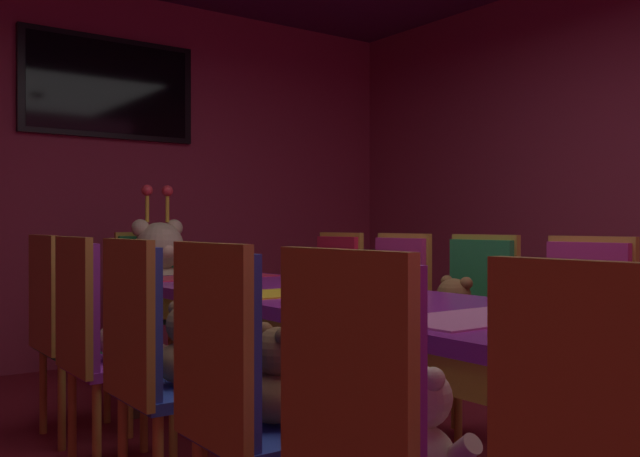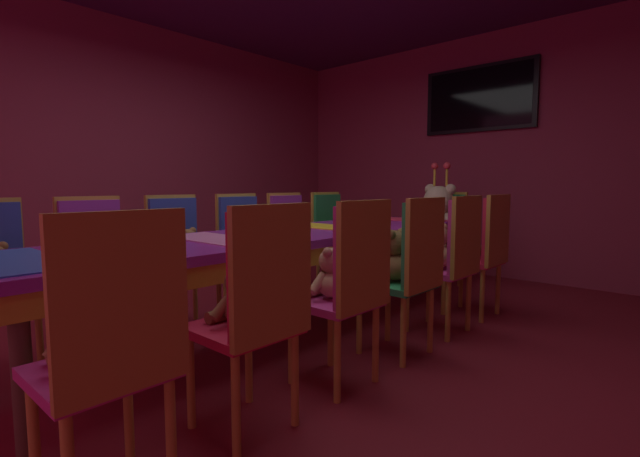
# 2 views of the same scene
# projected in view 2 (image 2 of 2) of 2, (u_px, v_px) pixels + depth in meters

# --- Properties ---
(ground_plane) EXTENTS (7.90, 7.90, 0.00)m
(ground_plane) POSITION_uv_depth(u_px,v_px,m) (283.00, 340.00, 3.09)
(ground_plane) COLOR maroon
(wall_back) EXTENTS (5.20, 0.12, 2.80)m
(wall_back) POSITION_uv_depth(u_px,v_px,m) (480.00, 156.00, 5.32)
(wall_back) COLOR #99334C
(wall_back) RESTS_ON ground_plane
(wall_left) EXTENTS (0.12, 6.40, 2.80)m
(wall_left) POSITION_uv_depth(u_px,v_px,m) (111.00, 152.00, 4.70)
(wall_left) COLOR #99334C
(wall_left) RESTS_ON ground_plane
(banquet_table) EXTENTS (0.90, 3.61, 0.75)m
(banquet_table) POSITION_uv_depth(u_px,v_px,m) (282.00, 245.00, 3.03)
(banquet_table) COLOR purple
(banquet_table) RESTS_ON ground_plane
(chair_left_1) EXTENTS (0.42, 0.41, 0.98)m
(chair_left_1) POSITION_uv_depth(u_px,v_px,m) (95.00, 256.00, 2.95)
(chair_left_1) COLOR purple
(chair_left_1) RESTS_ON ground_plane
(teddy_left_1) EXTENTS (0.22, 0.29, 0.27)m
(teddy_left_1) POSITION_uv_depth(u_px,v_px,m) (104.00, 262.00, 2.85)
(teddy_left_1) COLOR beige
(teddy_left_1) RESTS_ON chair_left_1
(chair_left_2) EXTENTS (0.42, 0.41, 0.98)m
(chair_left_2) POSITION_uv_depth(u_px,v_px,m) (178.00, 247.00, 3.38)
(chair_left_2) COLOR #2D47B2
(chair_left_2) RESTS_ON ground_plane
(teddy_left_2) EXTENTS (0.24, 0.31, 0.29)m
(teddy_left_2) POSITION_uv_depth(u_px,v_px,m) (188.00, 251.00, 3.28)
(teddy_left_2) COLOR brown
(teddy_left_2) RESTS_ON chair_left_2
(chair_left_3) EXTENTS (0.42, 0.41, 0.98)m
(chair_left_3) POSITION_uv_depth(u_px,v_px,m) (242.00, 240.00, 3.83)
(chair_left_3) COLOR #2D47B2
(chair_left_3) RESTS_ON ground_plane
(teddy_left_3) EXTENTS (0.24, 0.32, 0.30)m
(teddy_left_3) POSITION_uv_depth(u_px,v_px,m) (253.00, 242.00, 3.73)
(teddy_left_3) COLOR olive
(teddy_left_3) RESTS_ON chair_left_3
(chair_left_4) EXTENTS (0.42, 0.41, 0.98)m
(chair_left_4) POSITION_uv_depth(u_px,v_px,m) (290.00, 234.00, 4.26)
(chair_left_4) COLOR purple
(chair_left_4) RESTS_ON ground_plane
(teddy_left_4) EXTENTS (0.27, 0.34, 0.33)m
(teddy_left_4) POSITION_uv_depth(u_px,v_px,m) (301.00, 235.00, 4.16)
(teddy_left_4) COLOR tan
(teddy_left_4) RESTS_ON chair_left_4
(chair_left_5) EXTENTS (0.42, 0.41, 0.98)m
(chair_left_5) POSITION_uv_depth(u_px,v_px,m) (331.00, 230.00, 4.66)
(chair_left_5) COLOR #268C4C
(chair_left_5) RESTS_ON ground_plane
(chair_right_0) EXTENTS (0.42, 0.41, 0.98)m
(chair_right_0) POSITION_uv_depth(u_px,v_px,m) (114.00, 334.00, 1.40)
(chair_right_0) COLOR #CC338C
(chair_right_0) RESTS_ON ground_plane
(teddy_right_0) EXTENTS (0.24, 0.31, 0.29)m
(teddy_right_0) POSITION_uv_depth(u_px,v_px,m) (95.00, 328.00, 1.50)
(teddy_right_0) COLOR olive
(teddy_right_0) RESTS_ON chair_right_0
(chair_right_1) EXTENTS (0.42, 0.41, 0.98)m
(chair_right_1) POSITION_uv_depth(u_px,v_px,m) (260.00, 298.00, 1.85)
(chair_right_1) COLOR red
(chair_right_1) RESTS_ON ground_plane
(teddy_right_1) EXTENTS (0.21, 0.27, 0.26)m
(teddy_right_1) POSITION_uv_depth(u_px,v_px,m) (239.00, 299.00, 1.95)
(teddy_right_1) COLOR brown
(teddy_right_1) RESTS_ON chair_right_1
(chair_right_2) EXTENTS (0.42, 0.41, 0.98)m
(chair_right_2) POSITION_uv_depth(u_px,v_px,m) (352.00, 276.00, 2.29)
(chair_right_2) COLOR #CC338C
(chair_right_2) RESTS_ON ground_plane
(teddy_right_2) EXTENTS (0.23, 0.29, 0.28)m
(teddy_right_2) POSITION_uv_depth(u_px,v_px,m) (331.00, 276.00, 2.39)
(teddy_right_2) COLOR tan
(teddy_right_2) RESTS_ON chair_right_2
(chair_right_3) EXTENTS (0.42, 0.41, 0.98)m
(chair_right_3) POSITION_uv_depth(u_px,v_px,m) (413.00, 262.00, 2.72)
(chair_right_3) COLOR #268C4C
(chair_right_3) RESTS_ON ground_plane
(teddy_right_3) EXTENTS (0.27, 0.35, 0.33)m
(teddy_right_3) POSITION_uv_depth(u_px,v_px,m) (393.00, 259.00, 2.82)
(teddy_right_3) COLOR brown
(teddy_right_3) RESTS_ON chair_right_3
(chair_right_4) EXTENTS (0.42, 0.41, 0.98)m
(chair_right_4) POSITION_uv_depth(u_px,v_px,m) (455.00, 251.00, 3.15)
(chair_right_4) COLOR #CC338C
(chair_right_4) RESTS_ON ground_plane
(teddy_right_4) EXTENTS (0.27, 0.34, 0.32)m
(teddy_right_4) POSITION_uv_depth(u_px,v_px,m) (436.00, 249.00, 3.24)
(teddy_right_4) COLOR #9E7247
(teddy_right_4) RESTS_ON chair_right_4
(chair_right_5) EXTENTS (0.42, 0.41, 0.98)m
(chair_right_5) POSITION_uv_depth(u_px,v_px,m) (487.00, 244.00, 3.57)
(chair_right_5) COLOR red
(chair_right_5) RESTS_ON ground_plane
(teddy_right_5) EXTENTS (0.22, 0.29, 0.27)m
(teddy_right_5) POSITION_uv_depth(u_px,v_px,m) (470.00, 245.00, 3.67)
(teddy_right_5) COLOR brown
(teddy_right_5) RESTS_ON chair_right_5
(throne_chair) EXTENTS (0.41, 0.42, 0.98)m
(throne_chair) POSITION_uv_depth(u_px,v_px,m) (445.00, 229.00, 4.77)
(throne_chair) COLOR #268C4C
(throne_chair) RESTS_ON ground_plane
(king_teddy_bear) EXTENTS (0.65, 0.50, 0.83)m
(king_teddy_bear) POSITION_uv_depth(u_px,v_px,m) (438.00, 218.00, 4.63)
(king_teddy_bear) COLOR beige
(king_teddy_bear) RESTS_ON throne_chair
(wall_tv) EXTENTS (1.29, 0.06, 0.75)m
(wall_tv) POSITION_uv_depth(u_px,v_px,m) (479.00, 99.00, 5.19)
(wall_tv) COLOR black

